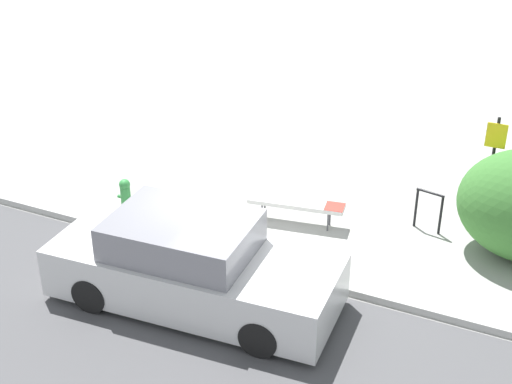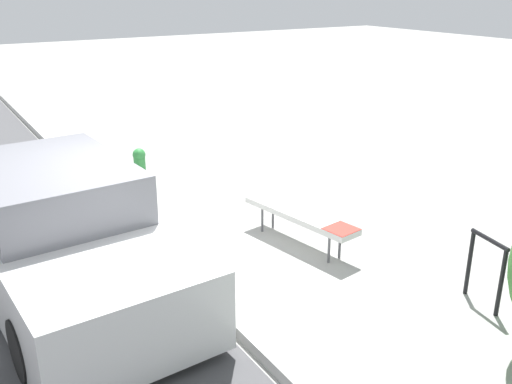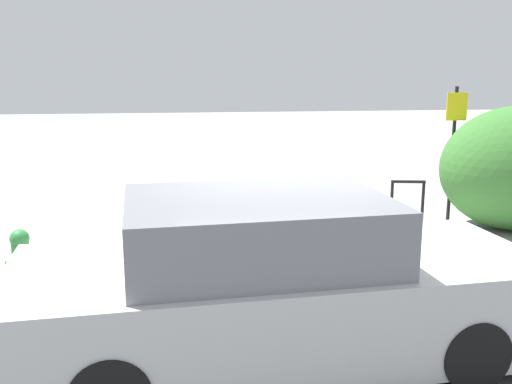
% 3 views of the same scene
% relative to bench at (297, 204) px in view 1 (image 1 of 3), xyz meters
% --- Properties ---
extents(ground_plane, '(60.00, 60.00, 0.00)m').
position_rel_bench_xyz_m(ground_plane, '(-0.12, -1.75, -0.43)').
color(ground_plane, '#9E9E99').
extents(curb, '(60.00, 0.20, 0.13)m').
position_rel_bench_xyz_m(curb, '(-0.12, -1.75, -0.36)').
color(curb, '#B7B7B2').
rests_on(curb, ground_plane).
extents(bench, '(1.89, 0.68, 0.49)m').
position_rel_bench_xyz_m(bench, '(0.00, 0.00, 0.00)').
color(bench, '#515156').
rests_on(bench, ground_plane).
extents(bike_rack, '(0.55, 0.16, 0.83)m').
position_rel_bench_xyz_m(bike_rack, '(2.34, 0.84, 0.07)').
color(bike_rack, black).
rests_on(bike_rack, ground_plane).
extents(sign_post, '(0.36, 0.08, 2.30)m').
position_rel_bench_xyz_m(sign_post, '(3.28, 1.26, 0.95)').
color(sign_post, black).
rests_on(sign_post, ground_plane).
extents(fire_hydrant, '(0.36, 0.22, 0.77)m').
position_rel_bench_xyz_m(fire_hydrant, '(-3.18, -1.09, -0.02)').
color(fire_hydrant, '#338C3F').
rests_on(fire_hydrant, ground_plane).
extents(parked_car_near, '(4.72, 2.08, 1.50)m').
position_rel_bench_xyz_m(parked_car_near, '(-0.55, -3.05, 0.24)').
color(parked_car_near, black).
rests_on(parked_car_near, ground_plane).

